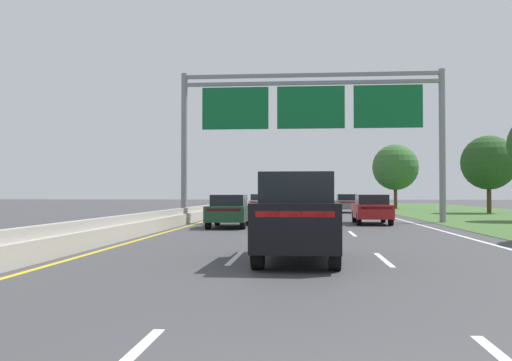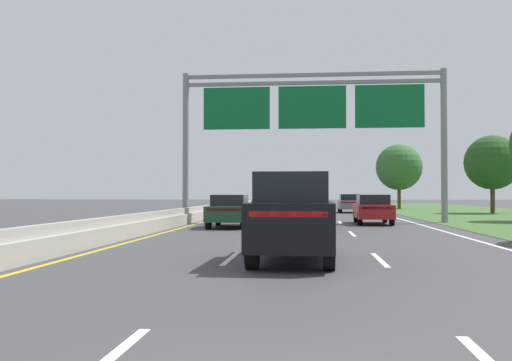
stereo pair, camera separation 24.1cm
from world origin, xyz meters
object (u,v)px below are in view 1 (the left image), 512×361
Objects in this scene: car_silver_left_lane_sedan at (260,203)px; roadside_tree_far at (489,163)px; pickup_truck_navy at (303,205)px; car_darkgreen_left_lane_sedan at (229,210)px; roadside_tree_distant at (395,167)px; car_red_right_lane_sedan at (372,209)px; car_grey_right_lane_sedan at (347,203)px; car_black_centre_lane_suv at (298,216)px; overhead_sign_gantry at (311,114)px.

car_silver_left_lane_sedan is 0.69× the size of roadside_tree_far.
pickup_truck_navy is 0.85× the size of roadside_tree_far.
roadside_tree_distant reaches higher than car_darkgreen_left_lane_sedan.
car_red_right_lane_sedan is 20.86m from roadside_tree_far.
roadside_tree_distant is at bearing -25.21° from car_grey_right_lane_sedan.
overhead_sign_gantry is at bearing -0.45° from car_black_centre_lane_suv.
roadside_tree_far reaches higher than pickup_truck_navy.
car_red_right_lane_sedan is 1.00× the size of car_silver_left_lane_sedan.
roadside_tree_far is at bearing -94.38° from car_grey_right_lane_sedan.
car_grey_right_lane_sedan is at bearing -95.06° from car_silver_left_lane_sedan.
car_grey_right_lane_sedan is 1.00× the size of car_darkgreen_left_lane_sedan.
roadside_tree_distant is (-5.33, 13.86, 0.28)m from roadside_tree_far.
overhead_sign_gantry is 3.41× the size of car_grey_right_lane_sedan.
pickup_truck_navy is 1.23× the size of car_red_right_lane_sedan.
car_grey_right_lane_sedan is 7.44m from car_silver_left_lane_sedan.
overhead_sign_gantry reaches higher than car_darkgreen_left_lane_sedan.
car_red_right_lane_sedan is (3.21, -1.60, -5.35)m from overhead_sign_gantry.
car_red_right_lane_sedan is 19.95m from car_silver_left_lane_sedan.
car_black_centre_lane_suv is (-0.10, -12.95, 0.02)m from pickup_truck_navy.
roadside_tree_far is 14.86m from roadside_tree_distant.
car_darkgreen_left_lane_sedan is (-3.44, 13.37, -0.28)m from car_black_centre_lane_suv.
roadside_tree_distant is (6.18, 12.90, 3.62)m from car_grey_right_lane_sedan.
car_grey_right_lane_sedan is at bearing -4.93° from car_black_centre_lane_suv.
car_silver_left_lane_sedan is at bearing 86.47° from car_grey_right_lane_sedan.
pickup_truck_navy is 12.95m from car_black_centre_lane_suv.
roadside_tree_far reaches higher than car_darkgreen_left_lane_sedan.
roadside_tree_distant is (13.60, 12.39, 3.62)m from car_silver_left_lane_sedan.
overhead_sign_gantry is 2.18× the size of roadside_tree_distant.
car_grey_right_lane_sedan is (3.79, 34.98, -0.28)m from car_black_centre_lane_suv.
car_grey_right_lane_sedan is at bearing 78.84° from overhead_sign_gantry.
overhead_sign_gantry is at bearing -133.68° from roadside_tree_far.
car_darkgreen_left_lane_sedan is at bearing 15.70° from car_black_centre_lane_suv.
car_darkgreen_left_lane_sedan is (-3.54, 0.42, -0.26)m from pickup_truck_navy.
car_red_right_lane_sedan is at bearing -159.37° from car_silver_left_lane_sedan.
roadside_tree_far is (11.54, 17.05, 3.34)m from car_red_right_lane_sedan.
car_black_centre_lane_suv is 13.80m from car_darkgreen_left_lane_sedan.
car_red_right_lane_sedan is 31.74m from roadside_tree_distant.
roadside_tree_distant is at bearing -17.21° from pickup_truck_navy.
overhead_sign_gantry is 18.23m from car_silver_left_lane_sedan.
roadside_tree_far is at bearing -22.97° from car_black_centre_lane_suv.
car_darkgreen_left_lane_sedan is (0.19, -22.12, 0.00)m from car_silver_left_lane_sedan.
car_darkgreen_left_lane_sedan is at bearing -127.52° from overhead_sign_gantry.
car_grey_right_lane_sedan is (0.02, 18.01, 0.00)m from car_red_right_lane_sedan.
car_darkgreen_left_lane_sedan is (-3.99, -5.20, -5.35)m from overhead_sign_gantry.
car_black_centre_lane_suv is (-0.55, -18.57, -5.07)m from overhead_sign_gantry.
car_red_right_lane_sedan is 18.01m from car_grey_right_lane_sedan.
overhead_sign_gantry is at bearing 169.23° from car_grey_right_lane_sedan.
roadside_tree_far is at bearing 46.32° from overhead_sign_gantry.
car_darkgreen_left_lane_sedan is at bearing -111.24° from roadside_tree_distant.
pickup_truck_navy is 5.44m from car_red_right_lane_sedan.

